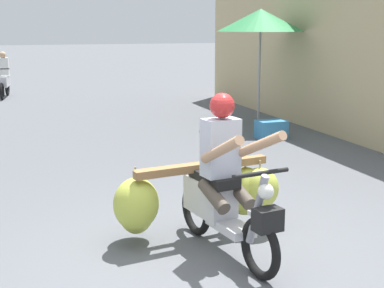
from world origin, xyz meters
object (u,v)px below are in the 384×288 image
Objects in this scene: motorbike_distant_ahead_left at (4,79)px; market_umbrella_near_shop at (261,20)px; motorbike_main_loaded at (203,193)px; produce_crate at (271,129)px.

market_umbrella_near_shop is at bearing -52.37° from motorbike_distant_ahead_left.
motorbike_main_loaded is 5.56m from produce_crate.
market_umbrella_near_shop reaches higher than motorbike_distant_ahead_left.
produce_crate is at bearing -59.37° from motorbike_distant_ahead_left.
motorbike_main_loaded is 3.34× the size of produce_crate.
motorbike_distant_ahead_left is 9.68m from produce_crate.
market_umbrella_near_shop is at bearing 59.99° from motorbike_main_loaded.
market_umbrella_near_shop is (5.32, -6.90, 1.73)m from motorbike_distant_ahead_left.
motorbike_distant_ahead_left is 8.89m from market_umbrella_near_shop.
motorbike_main_loaded is 0.74× the size of market_umbrella_near_shop.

